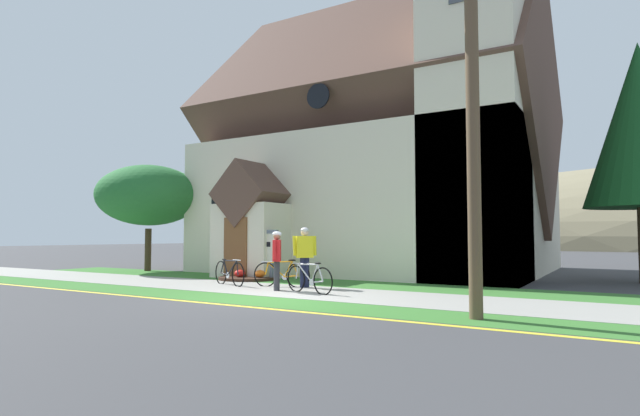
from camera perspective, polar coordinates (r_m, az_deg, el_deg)
name	(u,v)px	position (r m, az deg, el deg)	size (l,w,h in m)	color
ground	(348,285)	(15.24, 3.15, -8.69)	(140.00, 140.00, 0.00)	#3D3D3F
sidewalk_slab	(250,288)	(14.45, -7.93, -8.95)	(32.00, 2.76, 0.01)	#99968E
grass_verge	(195,295)	(12.89, -13.92, -9.59)	(32.00, 1.45, 0.01)	#38722D
church_lawn	(300,281)	(16.50, -2.29, -8.26)	(24.00, 2.33, 0.01)	#38722D
curb_paint_stripe	(168,299)	(12.29, -16.85, -9.87)	(28.00, 0.16, 0.01)	yellow
church_building	(386,156)	(22.12, 7.51, 5.87)	(13.52, 12.72, 12.63)	beige
church_sign	(253,247)	(17.32, -7.64, -4.40)	(2.12, 0.18, 1.66)	slate
flower_bed	(248,277)	(17.19, -8.14, -7.76)	(1.95, 1.95, 0.34)	#382319
bicycle_yellow	(309,279)	(13.02, -1.21, -8.01)	(1.69, 0.54, 0.82)	black
bicycle_green	(229,273)	(15.28, -10.25, -7.22)	(1.68, 0.67, 0.80)	black
bicycle_orange	(282,274)	(14.62, -4.35, -7.46)	(1.67, 0.47, 0.82)	black
cyclist_in_orange_jersey	(305,252)	(14.36, -1.75, -5.01)	(0.55, 0.48, 1.71)	#191E38
cyclist_in_yellow_jersey	(277,256)	(13.60, -4.91, -5.47)	(0.40, 0.61, 1.59)	#2D2D33
utility_pole	(466,46)	(10.01, 16.22, 17.25)	(3.12, 0.28, 8.92)	brown
roadside_conifer	(640,125)	(18.86, 32.50, 7.98)	(3.37, 3.37, 7.59)	#3D2D1E
yard_deciduous_tree	(149,196)	(22.44, -18.79, 1.34)	(4.30, 4.30, 4.45)	#3D2D1E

